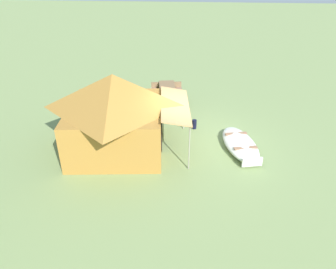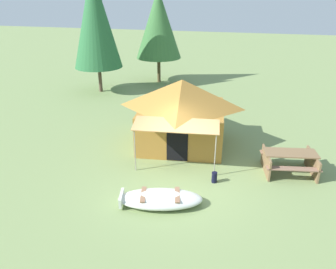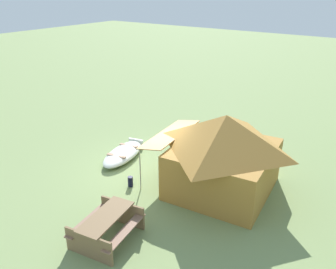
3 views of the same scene
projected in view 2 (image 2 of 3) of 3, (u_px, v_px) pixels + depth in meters
name	position (u px, v px, depth m)	size (l,w,h in m)	color
ground_plane	(179.00, 179.00, 10.98)	(80.00, 80.00, 0.00)	#7A9057
beached_rowboat	(160.00, 199.00, 9.59)	(2.61, 1.54, 0.38)	silver
canvas_cabin_tent	(182.00, 112.00, 12.89)	(3.76, 4.35, 2.64)	#A47330
picnic_table	(289.00, 160.00, 11.19)	(1.93, 1.66, 0.75)	brown
cooler_box	(145.00, 146.00, 12.82)	(0.56, 0.36, 0.37)	beige
fuel_can	(214.00, 177.00, 10.71)	(0.18, 0.18, 0.36)	black
pine_tree_back_left	(158.00, 24.00, 20.75)	(2.87, 2.87, 5.82)	brown
pine_tree_back_right	(95.00, 19.00, 18.51)	(2.76, 2.76, 6.89)	#4F3B2F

